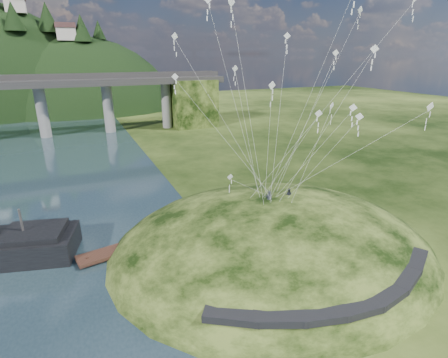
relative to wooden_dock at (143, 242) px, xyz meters
name	(u,v)px	position (x,y,z in m)	size (l,w,h in m)	color
ground	(211,273)	(4.82, -7.66, -0.43)	(320.00, 320.00, 0.00)	black
grass_hill	(272,258)	(12.82, -5.66, -1.93)	(36.00, 32.00, 13.00)	black
footpath	(347,296)	(12.29, -17.40, 1.65)	(22.29, 5.84, 0.83)	black
wooden_dock	(143,242)	(0.00, 0.00, 0.00)	(13.91, 4.77, 0.98)	#331C15
kite_flyers	(279,190)	(14.34, -4.07, 5.35)	(3.68, 1.22, 2.02)	#262933
kite_swarm	(303,67)	(15.71, -4.84, 18.07)	(18.01, 17.94, 19.79)	silver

